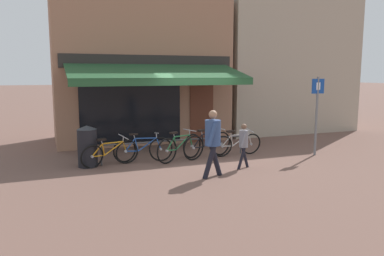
% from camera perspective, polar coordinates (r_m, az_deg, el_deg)
% --- Properties ---
extents(ground_plane, '(160.00, 160.00, 0.00)m').
position_cam_1_polar(ground_plane, '(11.20, 2.00, -4.48)').
color(ground_plane, brown).
extents(shop_front, '(6.25, 5.01, 5.18)m').
position_cam_1_polar(shop_front, '(14.35, -7.86, 8.66)').
color(shop_front, '#9E7056').
rests_on(shop_front, ground_plane).
extents(neighbour_building, '(5.98, 4.00, 6.17)m').
position_cam_1_polar(neighbour_building, '(17.42, 12.62, 10.10)').
color(neighbour_building, tan).
rests_on(neighbour_building, ground_plane).
extents(bike_rack_rail, '(4.38, 0.04, 0.57)m').
position_cam_1_polar(bike_rack_rail, '(10.90, -2.48, -2.23)').
color(bike_rack_rail, '#47494F').
rests_on(bike_rack_rail, ground_plane).
extents(bicycle_orange, '(1.62, 0.68, 0.81)m').
position_cam_1_polar(bicycle_orange, '(10.36, -12.47, -3.73)').
color(bicycle_orange, black).
rests_on(bicycle_orange, ground_plane).
extents(bicycle_blue, '(1.69, 0.52, 0.85)m').
position_cam_1_polar(bicycle_blue, '(10.61, -7.45, -3.22)').
color(bicycle_blue, black).
rests_on(bicycle_blue, ground_plane).
extents(bicycle_green, '(1.60, 0.77, 0.87)m').
position_cam_1_polar(bicycle_green, '(10.66, -1.88, -2.98)').
color(bicycle_green, black).
rests_on(bicycle_green, ground_plane).
extents(bicycle_black, '(1.76, 0.66, 0.88)m').
position_cam_1_polar(bicycle_black, '(11.06, 2.41, -2.57)').
color(bicycle_black, black).
rests_on(bicycle_black, ground_plane).
extents(bicycle_silver, '(1.67, 0.52, 0.83)m').
position_cam_1_polar(bicycle_silver, '(11.41, 6.83, -2.46)').
color(bicycle_silver, black).
rests_on(bicycle_silver, ground_plane).
extents(pedestrian_adult, '(0.59, 0.60, 1.64)m').
position_cam_1_polar(pedestrian_adult, '(8.92, 3.17, -1.29)').
color(pedestrian_adult, black).
rests_on(pedestrian_adult, ground_plane).
extents(pedestrian_child, '(0.41, 0.36, 1.20)m').
position_cam_1_polar(pedestrian_child, '(9.87, 7.87, -1.98)').
color(pedestrian_child, black).
rests_on(pedestrian_child, ground_plane).
extents(litter_bin, '(0.53, 0.53, 1.12)m').
position_cam_1_polar(litter_bin, '(10.35, -15.65, -2.68)').
color(litter_bin, black).
rests_on(litter_bin, ground_plane).
extents(parking_sign, '(0.44, 0.07, 2.38)m').
position_cam_1_polar(parking_sign, '(11.90, 18.49, 2.97)').
color(parking_sign, slate).
rests_on(parking_sign, ground_plane).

